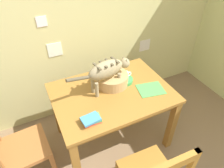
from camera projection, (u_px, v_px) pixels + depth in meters
wall_rear at (71, 20)px, 2.22m from camera, size 4.54×0.11×2.50m
dining_table at (112, 98)px, 2.12m from camera, size 1.19×0.86×0.75m
cat at (107, 70)px, 1.95m from camera, size 0.68×0.19×0.34m
saucer_bowl at (124, 80)px, 2.18m from camera, size 0.19×0.19×0.04m
coffee_mug at (124, 76)px, 2.14m from camera, size 0.13×0.09×0.08m
magazine at (151, 89)px, 2.08m from camera, size 0.30×0.26×0.01m
book_stack at (91, 119)px, 1.74m from camera, size 0.18×0.14×0.05m
wicker_basket at (112, 79)px, 2.12m from camera, size 0.34×0.34×0.12m
wooden_chair_far at (19, 149)px, 1.87m from camera, size 0.45×0.45×0.95m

